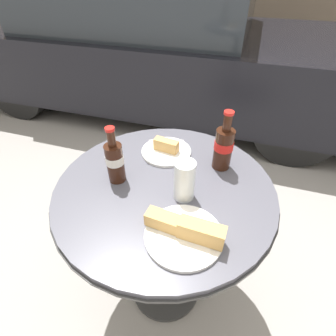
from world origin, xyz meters
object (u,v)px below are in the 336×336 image
bistro_table (165,210)px  lunch_plate_near (185,232)px  drinking_glass (184,182)px  lunch_plate_far (166,150)px  cola_bottle_left (224,147)px  parked_car (159,48)px  cola_bottle_right (115,161)px

bistro_table → lunch_plate_near: (0.12, -0.19, 0.16)m
drinking_glass → lunch_plate_far: 0.26m
bistro_table → lunch_plate_near: size_ratio=3.35×
cola_bottle_left → lunch_plate_near: cola_bottle_left is taller
parked_car → lunch_plate_near: bearing=-69.4°
drinking_glass → lunch_plate_far: drinking_glass is taller
cola_bottle_right → lunch_plate_near: cola_bottle_right is taller
drinking_glass → lunch_plate_far: bearing=120.9°
cola_bottle_left → lunch_plate_far: 0.24m
bistro_table → lunch_plate_far: (-0.05, 0.19, 0.15)m
bistro_table → cola_bottle_left: 0.33m
bistro_table → lunch_plate_near: bearing=-57.1°
drinking_glass → lunch_plate_far: (-0.13, 0.22, -0.05)m
cola_bottle_right → parked_car: parked_car is taller
drinking_glass → lunch_plate_near: drinking_glass is taller
cola_bottle_left → parked_car: bearing=115.3°
cola_bottle_right → lunch_plate_far: size_ratio=1.06×
parked_car → cola_bottle_left: bearing=-64.7°
cola_bottle_right → parked_car: 2.23m
bistro_table → drinking_glass: (0.08, -0.03, 0.20)m
lunch_plate_near → bistro_table: bearing=122.9°
bistro_table → parked_car: (-0.75, 2.13, 0.00)m
cola_bottle_right → drinking_glass: 0.25m
bistro_table → cola_bottle_right: 0.28m
cola_bottle_right → lunch_plate_far: 0.25m
bistro_table → lunch_plate_far: bearing=106.0°
lunch_plate_near → lunch_plate_far: 0.42m
cola_bottle_right → cola_bottle_left: bearing=28.2°
cola_bottle_left → cola_bottle_right: (-0.35, -0.19, -0.01)m
drinking_glass → lunch_plate_far: size_ratio=0.70×
lunch_plate_near → lunch_plate_far: size_ratio=1.17×
drinking_glass → parked_car: 2.32m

